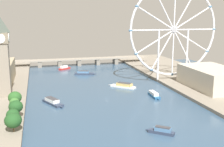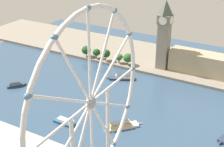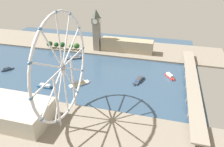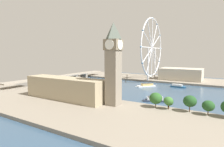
# 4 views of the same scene
# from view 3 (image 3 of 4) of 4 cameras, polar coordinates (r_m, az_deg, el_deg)

# --- Properties ---
(ground_plane) EXTENTS (414.49, 414.49, 0.00)m
(ground_plane) POSITION_cam_3_polar(r_m,az_deg,el_deg) (345.84, -12.71, 0.29)
(ground_plane) COLOR #334C66
(riverbank_left) EXTENTS (90.00, 520.00, 3.00)m
(riverbank_left) POSITION_cam_3_polar(r_m,az_deg,el_deg) (446.57, -5.80, 7.70)
(riverbank_left) COLOR gray
(riverbank_left) RESTS_ON ground_plane
(riverbank_right) EXTENTS (90.00, 520.00, 3.00)m
(riverbank_right) POSITION_cam_3_polar(r_m,az_deg,el_deg) (262.14, -24.76, -11.81)
(riverbank_right) COLOR gray
(riverbank_right) RESTS_ON ground_plane
(clock_tower) EXTENTS (14.94, 14.94, 77.90)m
(clock_tower) POSITION_cam_3_polar(r_m,az_deg,el_deg) (403.22, -4.19, 11.77)
(clock_tower) COLOR gray
(clock_tower) RESTS_ON riverbank_left
(parliament_block) EXTENTS (22.00, 97.99, 23.31)m
(parliament_block) POSITION_cam_3_polar(r_m,az_deg,el_deg) (405.69, 4.02, 7.56)
(parliament_block) COLOR tan
(parliament_block) RESTS_ON riverbank_left
(tree_row_embankment) EXTENTS (14.04, 68.16, 14.09)m
(tree_row_embankment) POSITION_cam_3_polar(r_m,az_deg,el_deg) (427.25, -13.05, 7.51)
(tree_row_embankment) COLOR #513823
(tree_row_embankment) RESTS_ON riverbank_left
(ferris_wheel) EXTENTS (114.92, 3.20, 117.18)m
(ferris_wheel) POSITION_cam_3_polar(r_m,az_deg,el_deg) (219.06, -13.15, 1.46)
(ferris_wheel) COLOR silver
(ferris_wheel) RESTS_ON riverbank_right
(riverside_hall) EXTENTS (46.47, 74.96, 21.57)m
(riverside_hall) POSITION_cam_3_polar(r_m,az_deg,el_deg) (255.09, -24.53, -9.45)
(riverside_hall) COLOR #BCB29E
(riverside_hall) RESTS_ON riverbank_right
(river_bridge) EXTENTS (226.49, 16.78, 11.41)m
(river_bridge) POSITION_cam_3_polar(r_m,az_deg,el_deg) (310.54, 20.78, -2.70)
(river_bridge) COLOR gray
(river_bridge) RESTS_ON ground_plane
(tour_boat_0) EXTENTS (20.48, 16.36, 5.98)m
(tour_boat_0) POSITION_cam_3_polar(r_m,az_deg,el_deg) (333.41, 15.34, -0.71)
(tour_boat_0) COLOR #B22D28
(tour_boat_0) RESTS_ON ground_plane
(tour_boat_1) EXTENTS (30.37, 14.53, 5.23)m
(tour_boat_1) POSITION_cam_3_polar(r_m,az_deg,el_deg) (314.88, 7.26, -1.74)
(tour_boat_1) COLOR #2D384C
(tour_boat_1) RESTS_ON ground_plane
(tour_boat_2) EXTENTS (28.13, 26.81, 5.61)m
(tour_boat_2) POSITION_cam_3_polar(r_m,az_deg,el_deg) (307.63, -8.93, -2.63)
(tour_boat_2) COLOR white
(tour_boat_2) RESTS_ON ground_plane
(tour_boat_3) EXTENTS (18.91, 31.48, 5.35)m
(tour_boat_3) POSITION_cam_3_polar(r_m,az_deg,el_deg) (389.32, -9.97, 4.26)
(tour_boat_3) COLOR #2D384C
(tour_boat_3) RESTS_ON ground_plane
(tour_boat_4) EXTENTS (18.54, 15.93, 5.31)m
(tour_boat_4) POSITION_cam_3_polar(r_m,az_deg,el_deg) (383.26, -26.45, 1.10)
(tour_boat_4) COLOR #2D384C
(tour_boat_4) RESTS_ON ground_plane
(tour_boat_5) EXTENTS (6.53, 24.76, 5.00)m
(tour_boat_5) POSITION_cam_3_polar(r_m,az_deg,el_deg) (312.85, -17.74, -3.23)
(tour_boat_5) COLOR #235684
(tour_boat_5) RESTS_ON ground_plane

